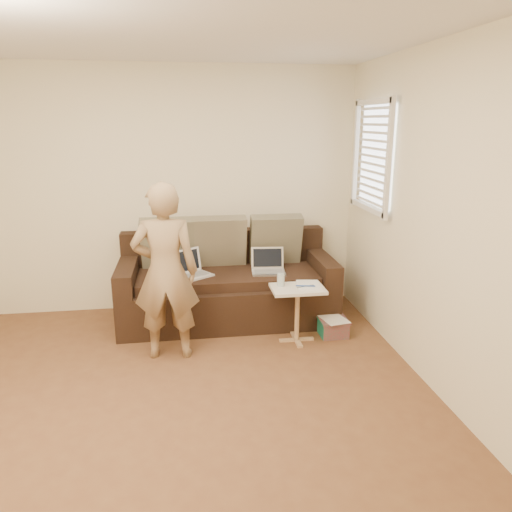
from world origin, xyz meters
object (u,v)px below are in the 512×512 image
object	(u,v)px
striped_box	(333,327)
sofa	(227,280)
laptop_silver	(269,273)
laptop_white	(193,277)
drinking_glass	(281,280)
person	(165,272)
side_table	(297,314)

from	to	relation	value
striped_box	sofa	bearing A→B (deg)	149.50
laptop_silver	laptop_white	distance (m)	0.77
drinking_glass	striped_box	world-z (taller)	drinking_glass
sofa	laptop_silver	distance (m)	0.44
sofa	laptop_silver	xyz separation A→B (m)	(0.42, -0.11, 0.10)
laptop_silver	drinking_glass	bearing A→B (deg)	-80.56
laptop_silver	striped_box	xyz separation A→B (m)	(0.56, -0.46, -0.43)
striped_box	drinking_glass	bearing A→B (deg)	-179.65
laptop_silver	striped_box	world-z (taller)	laptop_silver
drinking_glass	person	bearing A→B (deg)	-169.94
striped_box	laptop_silver	bearing A→B (deg)	140.41
laptop_white	striped_box	bearing A→B (deg)	-52.93
person	side_table	world-z (taller)	person
sofa	laptop_white	xyz separation A→B (m)	(-0.35, -0.12, 0.10)
sofa	drinking_glass	distance (m)	0.75
person	drinking_glass	size ratio (longest dim) A/B	13.00
person	side_table	bearing A→B (deg)	-171.54
sofa	side_table	bearing A→B (deg)	-47.30
sofa	side_table	size ratio (longest dim) A/B	4.08
sofa	person	xyz separation A→B (m)	(-0.60, -0.76, 0.35)
sofa	drinking_glass	xyz separation A→B (m)	(0.45, -0.58, 0.17)
striped_box	laptop_white	bearing A→B (deg)	161.30
drinking_glass	side_table	bearing A→B (deg)	-25.03
laptop_white	person	world-z (taller)	person
laptop_silver	laptop_white	xyz separation A→B (m)	(-0.77, -0.01, 0.00)
side_table	drinking_glass	distance (m)	0.37
laptop_silver	person	world-z (taller)	person
drinking_glass	sofa	bearing A→B (deg)	127.86
sofa	striped_box	bearing A→B (deg)	-30.50
striped_box	person	bearing A→B (deg)	-173.15
person	side_table	xyz separation A→B (m)	(1.19, 0.12, -0.51)
laptop_silver	drinking_glass	size ratio (longest dim) A/B	2.82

